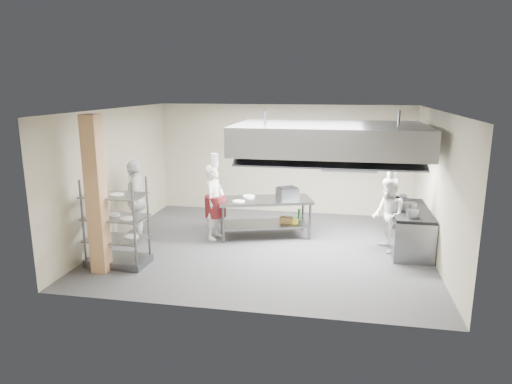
% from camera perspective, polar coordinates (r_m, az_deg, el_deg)
% --- Properties ---
extents(floor, '(7.00, 7.00, 0.00)m').
position_cam_1_polar(floor, '(10.21, 1.24, -6.87)').
color(floor, '#37373A').
rests_on(floor, ground).
extents(ceiling, '(7.00, 7.00, 0.00)m').
position_cam_1_polar(ceiling, '(9.60, 1.33, 10.19)').
color(ceiling, silver).
rests_on(ceiling, wall_back).
extents(wall_back, '(7.00, 0.00, 7.00)m').
position_cam_1_polar(wall_back, '(12.72, 3.48, 4.10)').
color(wall_back, '#B0A68C').
rests_on(wall_back, ground).
extents(wall_left, '(0.00, 6.00, 6.00)m').
position_cam_1_polar(wall_left, '(10.91, -17.18, 2.02)').
color(wall_left, '#B0A68C').
rests_on(wall_left, ground).
extents(wall_right, '(0.00, 6.00, 6.00)m').
position_cam_1_polar(wall_right, '(9.87, 21.77, 0.54)').
color(wall_right, '#B0A68C').
rests_on(wall_right, ground).
extents(column, '(0.30, 0.30, 3.00)m').
position_cam_1_polar(column, '(9.00, -19.35, -0.41)').
color(column, tan).
rests_on(column, floor).
extents(exhaust_hood, '(4.00, 2.50, 0.60)m').
position_cam_1_polar(exhaust_hood, '(9.93, 9.16, 6.65)').
color(exhaust_hood, gray).
rests_on(exhaust_hood, ceiling).
extents(hood_strip_a, '(1.60, 0.12, 0.04)m').
position_cam_1_polar(hood_strip_a, '(10.03, 3.94, 5.01)').
color(hood_strip_a, white).
rests_on(hood_strip_a, exhaust_hood).
extents(hood_strip_b, '(1.60, 0.12, 0.04)m').
position_cam_1_polar(hood_strip_b, '(9.99, 14.28, 4.60)').
color(hood_strip_b, white).
rests_on(hood_strip_b, exhaust_hood).
extents(wall_shelf, '(1.50, 0.28, 0.04)m').
position_cam_1_polar(wall_shelf, '(12.47, 11.64, 3.67)').
color(wall_shelf, gray).
rests_on(wall_shelf, wall_back).
extents(island, '(2.33, 1.50, 0.91)m').
position_cam_1_polar(island, '(10.79, 1.11, -3.22)').
color(island, gray).
rests_on(island, floor).
extents(island_worktop, '(2.33, 1.50, 0.06)m').
position_cam_1_polar(island_worktop, '(10.67, 1.12, -1.03)').
color(island_worktop, gray).
rests_on(island_worktop, island).
extents(island_undershelf, '(2.14, 1.37, 0.04)m').
position_cam_1_polar(island_undershelf, '(10.83, 1.11, -4.01)').
color(island_undershelf, slate).
rests_on(island_undershelf, island).
extents(pass_rack, '(1.20, 0.72, 1.76)m').
position_cam_1_polar(pass_rack, '(9.38, -17.06, -3.61)').
color(pass_rack, slate).
rests_on(pass_rack, floor).
extents(cooking_range, '(0.80, 2.00, 0.84)m').
position_cam_1_polar(cooking_range, '(10.54, 18.53, -4.52)').
color(cooking_range, slate).
rests_on(cooking_range, floor).
extents(range_top, '(0.78, 1.96, 0.06)m').
position_cam_1_polar(range_top, '(10.42, 18.71, -2.15)').
color(range_top, black).
rests_on(range_top, cooking_range).
extents(chef_head, '(0.54, 0.71, 1.74)m').
position_cam_1_polar(chef_head, '(10.58, -5.19, -1.27)').
color(chef_head, silver).
rests_on(chef_head, floor).
extents(chef_line, '(0.76, 0.89, 1.60)m').
position_cam_1_polar(chef_line, '(10.13, 16.18, -2.80)').
color(chef_line, white).
rests_on(chef_line, floor).
extents(chef_plating, '(0.80, 1.19, 1.87)m').
position_cam_1_polar(chef_plating, '(10.75, -14.79, -1.07)').
color(chef_plating, silver).
rests_on(chef_plating, floor).
extents(griddle, '(0.58, 0.55, 0.22)m').
position_cam_1_polar(griddle, '(10.82, 3.94, -0.09)').
color(griddle, slate).
rests_on(griddle, island_worktop).
extents(wicker_basket, '(0.33, 0.23, 0.14)m').
position_cam_1_polar(wicker_basket, '(10.85, 3.83, -3.51)').
color(wicker_basket, brown).
rests_on(wicker_basket, island_undershelf).
extents(stockpot, '(0.28, 0.28, 0.20)m').
position_cam_1_polar(stockpot, '(10.13, 18.65, -1.82)').
color(stockpot, slate).
rests_on(stockpot, range_top).
extents(plate_stack, '(0.28, 0.28, 0.05)m').
position_cam_1_polar(plate_stack, '(9.47, -16.94, -5.45)').
color(plate_stack, white).
rests_on(plate_stack, pass_rack).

